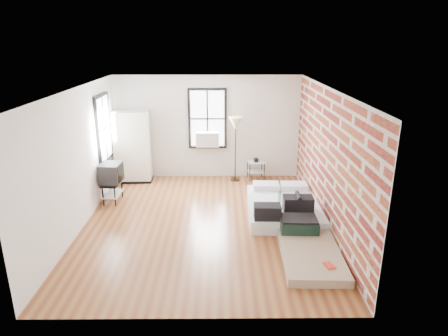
{
  "coord_description": "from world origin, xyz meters",
  "views": [
    {
      "loc": [
        0.36,
        -7.63,
        3.75
      ],
      "look_at": [
        0.42,
        0.3,
        1.13
      ],
      "focal_mm": 32.0,
      "sensor_mm": 36.0,
      "label": 1
    }
  ],
  "objects_px": {
    "wardrobe": "(132,147)",
    "tv_stand": "(111,175)",
    "mattress_bare": "(307,245)",
    "mattress_main": "(284,206)",
    "side_table": "(256,166)",
    "floor_lamp": "(236,126)"
  },
  "relations": [
    {
      "from": "wardrobe",
      "to": "floor_lamp",
      "type": "relative_size",
      "value": 1.09
    },
    {
      "from": "mattress_main",
      "to": "mattress_bare",
      "type": "distance_m",
      "value": 1.64
    },
    {
      "from": "wardrobe",
      "to": "side_table",
      "type": "height_order",
      "value": "wardrobe"
    },
    {
      "from": "mattress_main",
      "to": "mattress_bare",
      "type": "relative_size",
      "value": 1.08
    },
    {
      "from": "mattress_bare",
      "to": "tv_stand",
      "type": "bearing_deg",
      "value": 152.01
    },
    {
      "from": "tv_stand",
      "to": "mattress_bare",
      "type": "bearing_deg",
      "value": -26.97
    },
    {
      "from": "mattress_bare",
      "to": "floor_lamp",
      "type": "distance_m",
      "value": 4.24
    },
    {
      "from": "mattress_main",
      "to": "wardrobe",
      "type": "height_order",
      "value": "wardrobe"
    },
    {
      "from": "side_table",
      "to": "tv_stand",
      "type": "relative_size",
      "value": 0.64
    },
    {
      "from": "mattress_main",
      "to": "mattress_bare",
      "type": "xyz_separation_m",
      "value": [
        0.19,
        -1.62,
        -0.06
      ]
    },
    {
      "from": "floor_lamp",
      "to": "tv_stand",
      "type": "distance_m",
      "value": 3.4
    },
    {
      "from": "tv_stand",
      "to": "floor_lamp",
      "type": "bearing_deg",
      "value": 28.88
    },
    {
      "from": "mattress_main",
      "to": "tv_stand",
      "type": "distance_m",
      "value": 4.06
    },
    {
      "from": "wardrobe",
      "to": "tv_stand",
      "type": "distance_m",
      "value": 1.48
    },
    {
      "from": "wardrobe",
      "to": "tv_stand",
      "type": "relative_size",
      "value": 2.03
    },
    {
      "from": "side_table",
      "to": "floor_lamp",
      "type": "bearing_deg",
      "value": -173.0
    },
    {
      "from": "mattress_bare",
      "to": "side_table",
      "type": "relative_size",
      "value": 3.31
    },
    {
      "from": "mattress_main",
      "to": "wardrobe",
      "type": "xyz_separation_m",
      "value": [
        -3.74,
        2.21,
        0.77
      ]
    },
    {
      "from": "side_table",
      "to": "tv_stand",
      "type": "distance_m",
      "value": 3.85
    },
    {
      "from": "wardrobe",
      "to": "side_table",
      "type": "distance_m",
      "value": 3.36
    },
    {
      "from": "wardrobe",
      "to": "tv_stand",
      "type": "height_order",
      "value": "wardrobe"
    },
    {
      "from": "mattress_bare",
      "to": "wardrobe",
      "type": "bearing_deg",
      "value": 137.78
    }
  ]
}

